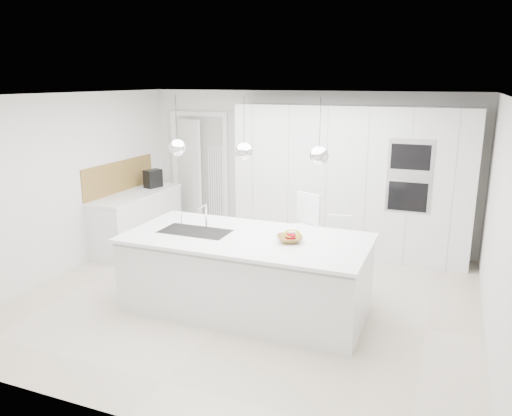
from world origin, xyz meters
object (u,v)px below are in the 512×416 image
at_px(fruit_bowl, 290,239).
at_px(bar_stool_left, 304,242).
at_px(island_base, 245,275).
at_px(bar_stool_right, 336,255).
at_px(espresso_machine, 153,178).

height_order(fruit_bowl, bar_stool_left, bar_stool_left).
height_order(island_base, bar_stool_right, bar_stool_right).
bearing_deg(bar_stool_left, bar_stool_right, 19.22).
distance_m(island_base, bar_stool_left, 1.07).
relative_size(island_base, fruit_bowl, 9.57).
bearing_deg(espresso_machine, bar_stool_left, -1.68).
bearing_deg(island_base, bar_stool_left, 65.07).
bearing_deg(espresso_machine, fruit_bowl, -14.95).
xyz_separation_m(fruit_bowl, espresso_machine, (-3.06, 1.94, 0.11)).
xyz_separation_m(fruit_bowl, bar_stool_right, (0.34, 0.87, -0.44)).
xyz_separation_m(espresso_machine, bar_stool_left, (2.97, -1.03, -0.44)).
bearing_deg(bar_stool_left, island_base, -90.14).
relative_size(island_base, espresso_machine, 9.28).
distance_m(fruit_bowl, espresso_machine, 3.62).
height_order(espresso_machine, bar_stool_left, bar_stool_left).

